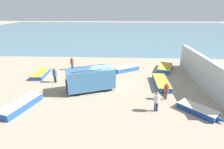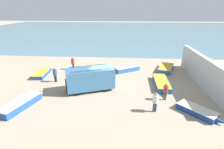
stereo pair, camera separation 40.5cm
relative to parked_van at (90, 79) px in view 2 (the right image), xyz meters
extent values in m
plane|color=tan|center=(1.24, 1.08, -1.31)|extent=(200.00, 200.00, 0.00)
cube|color=slate|center=(1.24, 53.08, -1.30)|extent=(120.00, 80.00, 0.01)
cube|color=silver|center=(12.29, 2.08, 0.30)|extent=(0.50, 13.93, 3.21)
cube|color=teal|center=(0.03, 0.01, 0.02)|extent=(5.26, 3.57, 2.10)
cube|color=black|center=(-2.30, -0.89, -0.55)|extent=(0.74, 1.70, 0.94)
cube|color=#1E232D|center=(-2.22, -0.86, 0.65)|extent=(0.67, 1.61, 0.67)
cylinder|color=black|center=(-1.08, -1.32, -0.95)|extent=(0.74, 0.46, 0.70)
cylinder|color=black|center=(-1.69, 0.24, -0.95)|extent=(0.74, 0.46, 0.70)
cylinder|color=black|center=(1.74, -0.22, -0.95)|extent=(0.74, 0.46, 0.70)
cylinder|color=black|center=(1.14, 1.34, -0.95)|extent=(0.74, 0.46, 0.70)
cylinder|color=black|center=(0.30, -0.69, 1.19)|extent=(3.76, 1.50, 0.05)
cylinder|color=black|center=(-0.25, 0.71, 1.19)|extent=(3.76, 1.50, 0.05)
cube|color=#234CA3|center=(-7.15, 3.91, -1.07)|extent=(1.65, 3.68, 0.46)
cone|color=#234CA3|center=(-7.30, 6.10, -1.07)|extent=(0.49, 0.82, 0.44)
cube|color=gold|center=(-7.15, 3.91, -0.91)|extent=(1.31, 0.29, 0.05)
cube|color=gold|center=(-7.15, 3.91, -0.82)|extent=(1.67, 3.72, 0.04)
cube|color=#2D66AD|center=(3.87, 6.41, -1.01)|extent=(3.70, 3.04, 0.59)
cone|color=#2D66AD|center=(5.66, 7.51, -1.01)|extent=(0.94, 0.87, 0.56)
cube|color=silver|center=(3.87, 6.41, -0.78)|extent=(0.87, 1.25, 0.05)
cube|color=silver|center=(3.87, 6.41, -0.70)|extent=(3.74, 3.07, 0.04)
cube|color=#234CA3|center=(-0.85, 5.94, -1.05)|extent=(3.44, 2.09, 0.51)
cone|color=#234CA3|center=(-2.81, 5.67, -1.05)|extent=(0.77, 0.58, 0.48)
cube|color=silver|center=(-0.85, 5.94, -0.86)|extent=(0.41, 1.55, 0.05)
cube|color=silver|center=(-0.85, 5.94, -0.78)|extent=(3.47, 2.11, 0.04)
cube|color=#234CA3|center=(-5.49, -3.90, -1.00)|extent=(2.34, 4.08, 0.62)
cone|color=#234CA3|center=(-4.83, -1.63, -1.00)|extent=(0.80, 0.98, 0.58)
cube|color=silver|center=(-5.49, -3.90, -0.76)|extent=(1.22, 0.53, 0.05)
cube|color=silver|center=(-5.49, -3.90, -0.67)|extent=(2.36, 4.12, 0.04)
cube|color=#2D66AD|center=(9.36, 6.99, -1.03)|extent=(2.84, 4.10, 0.55)
cone|color=#2D66AD|center=(10.13, 9.15, -1.03)|extent=(0.77, 0.96, 0.53)
cube|color=gold|center=(9.36, 6.99, -0.82)|extent=(1.51, 0.71, 0.05)
cube|color=gold|center=(9.36, 6.99, -0.73)|extent=(2.87, 4.14, 0.04)
cube|color=#2D66AD|center=(7.77, 1.80, -1.04)|extent=(1.55, 4.43, 0.52)
cone|color=#2D66AD|center=(7.71, -0.88, -1.04)|extent=(0.52, 0.98, 0.50)
cube|color=gold|center=(7.77, 1.80, -0.85)|extent=(1.33, 0.23, 0.05)
cube|color=gold|center=(7.77, 1.80, -0.76)|extent=(1.56, 4.47, 0.04)
cube|color=navy|center=(9.60, -3.77, -1.06)|extent=(3.00, 3.07, 0.49)
cone|color=navy|center=(10.88, -5.12, -1.06)|extent=(0.80, 0.81, 0.46)
cube|color=silver|center=(9.60, -3.77, -0.88)|extent=(0.96, 0.92, 0.05)
cube|color=silver|center=(9.60, -3.77, -0.80)|extent=(3.03, 3.10, 0.04)
cylinder|color=#38383D|center=(-4.59, 1.91, -0.88)|extent=(0.16, 0.16, 0.85)
cylinder|color=#38383D|center=(-4.42, 1.86, -0.88)|extent=(0.16, 0.16, 0.85)
cylinder|color=#335189|center=(-4.51, 1.88, -0.11)|extent=(0.46, 0.46, 0.68)
sphere|color=#8C664C|center=(-4.51, 1.88, 0.34)|extent=(0.23, 0.23, 0.23)
cylinder|color=navy|center=(-3.64, 6.50, -0.87)|extent=(0.16, 0.16, 0.87)
cylinder|color=navy|center=(-3.71, 6.34, -0.87)|extent=(0.16, 0.16, 0.87)
cylinder|color=#993833|center=(-3.67, 6.42, -0.09)|extent=(0.47, 0.47, 0.69)
sphere|color=tan|center=(-3.67, 6.42, 0.37)|extent=(0.24, 0.24, 0.24)
cylinder|color=#5B564C|center=(7.37, -1.61, -0.90)|extent=(0.15, 0.15, 0.81)
cylinder|color=#5B564C|center=(7.54, -1.58, -0.90)|extent=(0.15, 0.15, 0.81)
cylinder|color=#993833|center=(7.46, -1.59, -0.18)|extent=(0.44, 0.44, 0.64)
sphere|color=#8C664C|center=(7.46, -1.59, 0.25)|extent=(0.22, 0.22, 0.22)
cylinder|color=navy|center=(6.26, -3.69, -0.87)|extent=(0.16, 0.16, 0.87)
cylinder|color=navy|center=(6.08, -3.74, -0.87)|extent=(0.16, 0.16, 0.87)
cylinder|color=silver|center=(6.17, -3.71, -0.09)|extent=(0.47, 0.47, 0.69)
sphere|color=tan|center=(6.17, -3.71, 0.38)|extent=(0.24, 0.24, 0.24)
camera|label=1|loc=(3.11, -16.64, 6.92)|focal=28.00mm
camera|label=2|loc=(3.52, -16.62, 6.92)|focal=28.00mm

